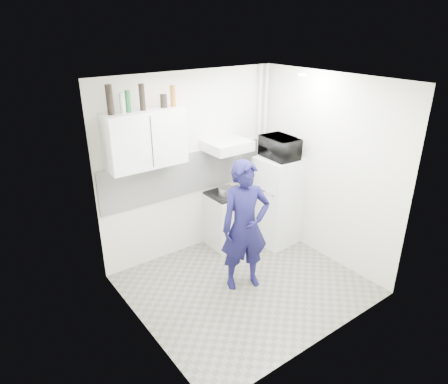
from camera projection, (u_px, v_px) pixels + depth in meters
floor at (245, 285)px, 5.23m from camera, size 2.80×2.80×0.00m
ceiling at (250, 81)px, 4.20m from camera, size 2.80×2.80×0.00m
wall_back at (191, 165)px, 5.64m from camera, size 2.80×0.00×2.80m
wall_left at (138, 227)px, 3.95m from camera, size 0.00×2.60×2.60m
wall_right at (326, 170)px, 5.48m from camera, size 0.00×2.60×2.60m
person at (245, 226)px, 4.92m from camera, size 0.72×0.59×1.70m
stove at (226, 220)px, 6.04m from camera, size 0.51×0.51×0.82m
fridge at (277, 201)px, 6.01m from camera, size 0.60×0.60×1.37m
stove_top at (226, 194)px, 5.87m from camera, size 0.49×0.49×0.03m
saucepan at (225, 191)px, 5.79m from camera, size 0.21×0.21×0.11m
microwave at (280, 147)px, 5.68m from camera, size 0.58×0.41×0.31m
bottle_a at (110, 100)px, 4.46m from camera, size 0.08×0.08×0.34m
bottle_b at (122, 103)px, 4.56m from camera, size 0.06×0.06×0.23m
bottle_c at (128, 101)px, 4.60m from camera, size 0.06×0.06×0.25m
bottle_d at (142, 97)px, 4.68m from camera, size 0.07×0.07×0.31m
canister_b at (164, 101)px, 4.87m from camera, size 0.08×0.08×0.16m
bottle_e at (173, 96)px, 4.92m from camera, size 0.06×0.06×0.26m
upper_cabinet at (145, 139)px, 4.88m from camera, size 1.00×0.35×0.70m
range_hood at (227, 146)px, 5.59m from camera, size 0.60×0.50×0.14m
backsplash at (192, 172)px, 5.67m from camera, size 2.74×0.03×0.60m
pipe_a at (264, 150)px, 6.29m from camera, size 0.05×0.05×2.60m
pipe_b at (258, 152)px, 6.22m from camera, size 0.04×0.04×2.60m
ceiling_spot_fixture at (302, 75)px, 4.90m from camera, size 0.10×0.10×0.02m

